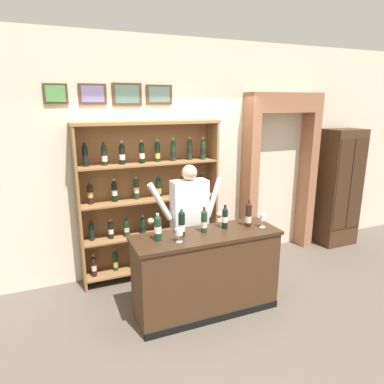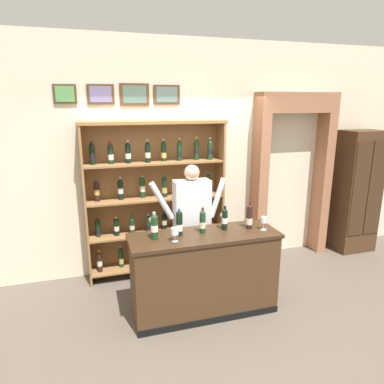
{
  "view_description": "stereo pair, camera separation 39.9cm",
  "coord_description": "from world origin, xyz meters",
  "px_view_note": "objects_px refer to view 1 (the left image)",
  "views": [
    {
      "loc": [
        -1.55,
        -3.31,
        2.41
      ],
      "look_at": [
        -0.06,
        0.26,
        1.41
      ],
      "focal_mm": 32.25,
      "sensor_mm": 36.0,
      "label": 1
    },
    {
      "loc": [
        -1.18,
        -3.44,
        2.41
      ],
      "look_at": [
        -0.06,
        0.26,
        1.41
      ],
      "focal_mm": 32.25,
      "sensor_mm": 36.0,
      "label": 2
    }
  ],
  "objects_px": {
    "tasting_bottle_prosecco": "(182,223)",
    "tasting_bottle_super_tuscan": "(204,221)",
    "shopkeeper": "(189,214)",
    "tasting_bottle_rosso": "(158,227)",
    "tasting_bottle_bianco": "(249,215)",
    "side_cabinet": "(339,188)",
    "wine_glass_center": "(179,233)",
    "wine_glass_left": "(263,218)",
    "wine_shelf": "(149,196)",
    "tasting_bottle_chianti": "(225,218)",
    "tasting_counter": "(206,273)"
  },
  "relations": [
    {
      "from": "wine_glass_left",
      "to": "tasting_bottle_bianco",
      "type": "bearing_deg",
      "value": 145.14
    },
    {
      "from": "tasting_bottle_chianti",
      "to": "wine_glass_center",
      "type": "bearing_deg",
      "value": -164.65
    },
    {
      "from": "wine_glass_center",
      "to": "shopkeeper",
      "type": "bearing_deg",
      "value": 59.41
    },
    {
      "from": "side_cabinet",
      "to": "wine_glass_center",
      "type": "distance_m",
      "value": 3.54
    },
    {
      "from": "wine_glass_left",
      "to": "side_cabinet",
      "type": "bearing_deg",
      "value": 25.31
    },
    {
      "from": "wine_shelf",
      "to": "tasting_bottle_chianti",
      "type": "distance_m",
      "value": 1.25
    },
    {
      "from": "tasting_counter",
      "to": "shopkeeper",
      "type": "distance_m",
      "value": 0.78
    },
    {
      "from": "tasting_bottle_super_tuscan",
      "to": "shopkeeper",
      "type": "bearing_deg",
      "value": 87.43
    },
    {
      "from": "tasting_counter",
      "to": "tasting_bottle_bianco",
      "type": "distance_m",
      "value": 0.85
    },
    {
      "from": "tasting_bottle_rosso",
      "to": "wine_glass_center",
      "type": "bearing_deg",
      "value": -33.13
    },
    {
      "from": "shopkeeper",
      "to": "wine_shelf",
      "type": "bearing_deg",
      "value": 119.56
    },
    {
      "from": "tasting_bottle_prosecco",
      "to": "tasting_bottle_super_tuscan",
      "type": "height_order",
      "value": "tasting_bottle_prosecco"
    },
    {
      "from": "wine_glass_center",
      "to": "tasting_bottle_chianti",
      "type": "bearing_deg",
      "value": 15.35
    },
    {
      "from": "shopkeeper",
      "to": "tasting_bottle_bianco",
      "type": "xyz_separation_m",
      "value": [
        0.55,
        -0.52,
        0.08
      ]
    },
    {
      "from": "side_cabinet",
      "to": "shopkeeper",
      "type": "relative_size",
      "value": 1.19
    },
    {
      "from": "tasting_bottle_chianti",
      "to": "wine_glass_center",
      "type": "distance_m",
      "value": 0.66
    },
    {
      "from": "tasting_bottle_super_tuscan",
      "to": "wine_glass_left",
      "type": "distance_m",
      "value": 0.72
    },
    {
      "from": "side_cabinet",
      "to": "wine_glass_center",
      "type": "xyz_separation_m",
      "value": [
        -3.36,
        -1.12,
        0.08
      ]
    },
    {
      "from": "tasting_counter",
      "to": "tasting_bottle_super_tuscan",
      "type": "relative_size",
      "value": 5.71
    },
    {
      "from": "tasting_bottle_super_tuscan",
      "to": "wine_glass_center",
      "type": "distance_m",
      "value": 0.4
    },
    {
      "from": "shopkeeper",
      "to": "wine_glass_left",
      "type": "xyz_separation_m",
      "value": [
        0.69,
        -0.61,
        0.05
      ]
    },
    {
      "from": "wine_glass_center",
      "to": "wine_glass_left",
      "type": "distance_m",
      "value": 1.07
    },
    {
      "from": "tasting_bottle_prosecco",
      "to": "wine_glass_center",
      "type": "height_order",
      "value": "tasting_bottle_prosecco"
    },
    {
      "from": "tasting_counter",
      "to": "wine_glass_center",
      "type": "height_order",
      "value": "wine_glass_center"
    },
    {
      "from": "side_cabinet",
      "to": "shopkeeper",
      "type": "height_order",
      "value": "side_cabinet"
    },
    {
      "from": "side_cabinet",
      "to": "tasting_bottle_prosecco",
      "type": "xyz_separation_m",
      "value": [
        -3.26,
        -0.95,
        0.12
      ]
    },
    {
      "from": "tasting_bottle_rosso",
      "to": "side_cabinet",
      "type": "bearing_deg",
      "value": 15.57
    },
    {
      "from": "side_cabinet",
      "to": "tasting_bottle_super_tuscan",
      "type": "xyz_separation_m",
      "value": [
        -2.99,
        -0.96,
        0.11
      ]
    },
    {
      "from": "tasting_counter",
      "to": "tasting_bottle_rosso",
      "type": "relative_size",
      "value": 5.59
    },
    {
      "from": "tasting_bottle_prosecco",
      "to": "wine_glass_left",
      "type": "xyz_separation_m",
      "value": [
        0.98,
        -0.13,
        -0.03
      ]
    },
    {
      "from": "wine_shelf",
      "to": "tasting_bottle_bianco",
      "type": "bearing_deg",
      "value": -51.6
    },
    {
      "from": "side_cabinet",
      "to": "tasting_counter",
      "type": "distance_m",
      "value": 3.19
    },
    {
      "from": "tasting_bottle_bianco",
      "to": "wine_glass_left",
      "type": "xyz_separation_m",
      "value": [
        0.14,
        -0.1,
        -0.03
      ]
    },
    {
      "from": "tasting_bottle_bianco",
      "to": "wine_glass_left",
      "type": "height_order",
      "value": "tasting_bottle_bianco"
    },
    {
      "from": "wine_shelf",
      "to": "shopkeeper",
      "type": "xyz_separation_m",
      "value": [
        0.35,
        -0.61,
        -0.11
      ]
    },
    {
      "from": "side_cabinet",
      "to": "tasting_bottle_bianco",
      "type": "relative_size",
      "value": 5.95
    },
    {
      "from": "tasting_counter",
      "to": "wine_shelf",
      "type": "bearing_deg",
      "value": 106.1
    },
    {
      "from": "tasting_bottle_rosso",
      "to": "tasting_counter",
      "type": "bearing_deg",
      "value": -2.14
    },
    {
      "from": "wine_shelf",
      "to": "tasting_bottle_prosecco",
      "type": "distance_m",
      "value": 1.1
    },
    {
      "from": "tasting_bottle_bianco",
      "to": "wine_glass_center",
      "type": "height_order",
      "value": "tasting_bottle_bianco"
    },
    {
      "from": "side_cabinet",
      "to": "tasting_bottle_chianti",
      "type": "relative_size",
      "value": 6.96
    },
    {
      "from": "tasting_counter",
      "to": "shopkeeper",
      "type": "bearing_deg",
      "value": 88.57
    },
    {
      "from": "tasting_bottle_prosecco",
      "to": "tasting_bottle_super_tuscan",
      "type": "distance_m",
      "value": 0.27
    },
    {
      "from": "tasting_bottle_super_tuscan",
      "to": "tasting_bottle_bianco",
      "type": "distance_m",
      "value": 0.57
    },
    {
      "from": "wine_shelf",
      "to": "shopkeeper",
      "type": "relative_size",
      "value": 1.3
    },
    {
      "from": "tasting_bottle_chianti",
      "to": "wine_glass_left",
      "type": "bearing_deg",
      "value": -17.9
    },
    {
      "from": "shopkeeper",
      "to": "tasting_bottle_super_tuscan",
      "type": "bearing_deg",
      "value": -92.57
    },
    {
      "from": "tasting_bottle_rosso",
      "to": "tasting_bottle_bianco",
      "type": "xyz_separation_m",
      "value": [
        1.13,
        0.01,
        -0.0
      ]
    },
    {
      "from": "wine_glass_center",
      "to": "tasting_bottle_bianco",
      "type": "bearing_deg",
      "value": 8.08
    },
    {
      "from": "tasting_bottle_prosecco",
      "to": "tasting_bottle_bianco",
      "type": "distance_m",
      "value": 0.84
    }
  ]
}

